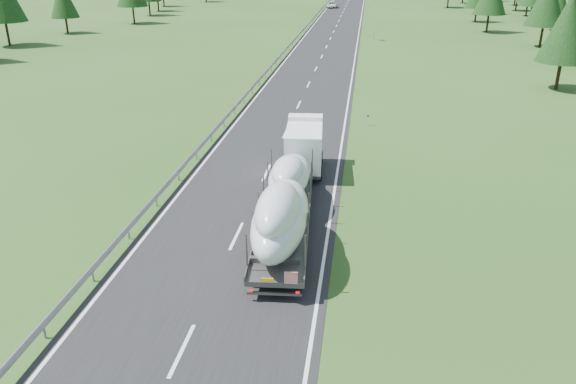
# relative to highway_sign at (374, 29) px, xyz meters

# --- Properties ---
(ground) EXTENTS (400.00, 400.00, 0.00)m
(ground) POSITION_rel_highway_sign_xyz_m (-7.20, -80.00, -1.81)
(ground) COLOR #254517
(ground) RESTS_ON ground
(road_surface) EXTENTS (10.00, 400.00, 0.02)m
(road_surface) POSITION_rel_highway_sign_xyz_m (-7.20, 20.00, -1.80)
(road_surface) COLOR black
(road_surface) RESTS_ON ground
(guardrail) EXTENTS (0.10, 400.00, 0.76)m
(guardrail) POSITION_rel_highway_sign_xyz_m (-12.50, 19.94, -1.21)
(guardrail) COLOR slate
(guardrail) RESTS_ON ground
(marker_posts) EXTENTS (0.13, 350.08, 1.00)m
(marker_posts) POSITION_rel_highway_sign_xyz_m (-0.70, 75.00, -1.27)
(marker_posts) COLOR silver
(marker_posts) RESTS_ON ground
(highway_sign) EXTENTS (0.08, 0.90, 2.60)m
(highway_sign) POSITION_rel_highway_sign_xyz_m (0.00, 0.00, 0.00)
(highway_sign) COLOR slate
(highway_sign) RESTS_ON ground
(boat_truck) EXTENTS (3.36, 18.00, 4.05)m
(boat_truck) POSITION_rel_highway_sign_xyz_m (-4.79, -69.01, 0.23)
(boat_truck) COLOR white
(boat_truck) RESTS_ON ground
(distant_van) EXTENTS (2.69, 5.58, 1.53)m
(distant_van) POSITION_rel_highway_sign_xyz_m (-10.49, 57.63, -1.04)
(distant_van) COLOR silver
(distant_van) RESTS_ON ground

